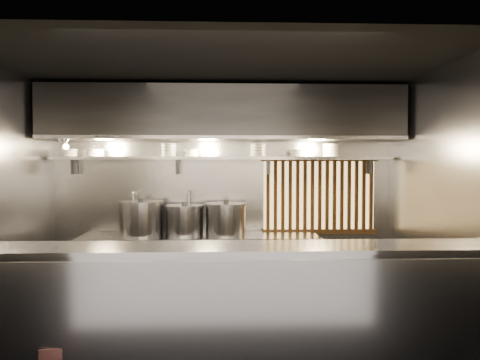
{
  "coord_description": "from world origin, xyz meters",
  "views": [
    {
      "loc": [
        -0.02,
        -4.8,
        1.81
      ],
      "look_at": [
        0.19,
        0.55,
        1.62
      ],
      "focal_mm": 35.0,
      "sensor_mm": 36.0,
      "label": 1
    }
  ],
  "objects": [
    {
      "name": "bowl_stack_5",
      "position": [
        0.98,
        1.32,
        1.95
      ],
      "size": [
        0.22,
        0.22,
        0.09
      ],
      "color": "silver",
      "rests_on": "bowl_shelf"
    },
    {
      "name": "bowl_stack_1",
      "position": [
        -1.65,
        1.32,
        1.95
      ],
      "size": [
        0.22,
        0.22,
        0.09
      ],
      "color": "silver",
      "rests_on": "bowl_shelf"
    },
    {
      "name": "faucet_left",
      "position": [
        -1.15,
        1.37,
        1.31
      ],
      "size": [
        0.04,
        0.3,
        0.5
      ],
      "color": "silver",
      "rests_on": "wall_back"
    },
    {
      "name": "stock_pot_mid",
      "position": [
        0.03,
        1.15,
        1.1
      ],
      "size": [
        0.58,
        0.58,
        0.44
      ],
      "rotation": [
        0.0,
        0.0,
        -0.07
      ],
      "color": "#9E9EA4",
      "rests_on": "cooking_bench"
    },
    {
      "name": "bowl_stack_6",
      "position": [
        1.42,
        1.32,
        1.98
      ],
      "size": [
        0.23,
        0.23,
        0.17
      ],
      "color": "silver",
      "rests_on": "bowl_shelf"
    },
    {
      "name": "stock_pot_right",
      "position": [
        -0.5,
        1.17,
        1.09
      ],
      "size": [
        0.57,
        0.57,
        0.42
      ],
      "rotation": [
        0.0,
        0.0,
        -0.15
      ],
      "color": "#9E9EA4",
      "rests_on": "cooking_bench"
    },
    {
      "name": "wall_back",
      "position": [
        0.0,
        1.5,
        1.4
      ],
      "size": [
        4.5,
        0.0,
        4.5
      ],
      "primitive_type": "plane",
      "rotation": [
        1.57,
        0.0,
        0.0
      ],
      "color": "gray",
      "rests_on": "floor"
    },
    {
      "name": "bowl_stack_3",
      "position": [
        -0.42,
        1.32,
        1.95
      ],
      "size": [
        0.2,
        0.2,
        0.09
      ],
      "color": "silver",
      "rests_on": "bowl_shelf"
    },
    {
      "name": "heat_lamp",
      "position": [
        -1.9,
        0.85,
        2.07
      ],
      "size": [
        0.25,
        0.35,
        0.2
      ],
      "color": "#9E9EA4",
      "rests_on": "exhaust_hood"
    },
    {
      "name": "floor",
      "position": [
        0.0,
        0.0,
        0.0
      ],
      "size": [
        4.5,
        4.5,
        0.0
      ],
      "primitive_type": "plane",
      "color": "black",
      "rests_on": "ground"
    },
    {
      "name": "exhaust_hood",
      "position": [
        0.0,
        1.1,
        2.42
      ],
      "size": [
        4.4,
        0.81,
        0.65
      ],
      "color": "#2D2D30",
      "rests_on": "ceiling"
    },
    {
      "name": "bowl_stack_2",
      "position": [
        -0.71,
        1.32,
        1.98
      ],
      "size": [
        0.21,
        0.21,
        0.17
      ],
      "color": "silver",
      "rests_on": "bowl_shelf"
    },
    {
      "name": "bowl_stack_4",
      "position": [
        0.46,
        1.32,
        1.98
      ],
      "size": [
        0.22,
        0.22,
        0.17
      ],
      "color": "silver",
      "rests_on": "bowl_shelf"
    },
    {
      "name": "wall_left",
      "position": [
        -2.25,
        0.0,
        1.4
      ],
      "size": [
        0.0,
        3.0,
        3.0
      ],
      "primitive_type": "plane",
      "rotation": [
        1.57,
        0.0,
        1.57
      ],
      "color": "gray",
      "rests_on": "floor"
    },
    {
      "name": "pendant_bulb",
      "position": [
        -0.1,
        1.2,
        1.96
      ],
      "size": [
        0.09,
        0.09,
        0.19
      ],
      "color": "#2D2D30",
      "rests_on": "exhaust_hood"
    },
    {
      "name": "bowl_shelf",
      "position": [
        0.0,
        1.32,
        1.88
      ],
      "size": [
        4.4,
        0.34,
        0.04
      ],
      "primitive_type": "cube",
      "color": "#9E9EA4",
      "rests_on": "wall_back"
    },
    {
      "name": "wall_right",
      "position": [
        2.25,
        0.0,
        1.4
      ],
      "size": [
        0.0,
        3.0,
        3.0
      ],
      "primitive_type": "plane",
      "rotation": [
        1.57,
        0.0,
        -1.57
      ],
      "color": "gray",
      "rests_on": "floor"
    },
    {
      "name": "cooking_bench",
      "position": [
        -0.3,
        1.13,
        0.45
      ],
      "size": [
        3.0,
        0.7,
        0.9
      ],
      "primitive_type": "cube",
      "color": "#9E9EA4",
      "rests_on": "floor"
    },
    {
      "name": "bowl_stack_0",
      "position": [
        -1.99,
        1.32,
        1.95
      ],
      "size": [
        0.21,
        0.21,
        0.09
      ],
      "color": "silver",
      "rests_on": "bowl_shelf"
    },
    {
      "name": "stock_pot_left",
      "position": [
        -1.05,
        1.15,
        1.12
      ],
      "size": [
        0.71,
        0.71,
        0.47
      ],
      "rotation": [
        0.0,
        0.0,
        0.27
      ],
      "color": "#9E9EA4",
      "rests_on": "cooking_bench"
    },
    {
      "name": "wood_screen",
      "position": [
        1.3,
        1.45,
        1.38
      ],
      "size": [
        1.56,
        0.09,
        1.04
      ],
      "color": "#FFCF72",
      "rests_on": "wall_back"
    },
    {
      "name": "serving_counter",
      "position": [
        0.0,
        -0.96,
        0.57
      ],
      "size": [
        4.5,
        0.56,
        1.13
      ],
      "color": "#9E9EA4",
      "rests_on": "floor"
    },
    {
      "name": "faucet_right",
      "position": [
        -0.45,
        1.37,
        1.31
      ],
      "size": [
        0.04,
        0.3,
        0.5
      ],
      "color": "silver",
      "rests_on": "wall_back"
    },
    {
      "name": "ceiling",
      "position": [
        0.0,
        0.0,
        2.8
      ],
      "size": [
        4.5,
        4.5,
        0.0
      ],
      "primitive_type": "plane",
      "rotation": [
        3.14,
        0.0,
        0.0
      ],
      "color": "black",
      "rests_on": "wall_back"
    }
  ]
}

